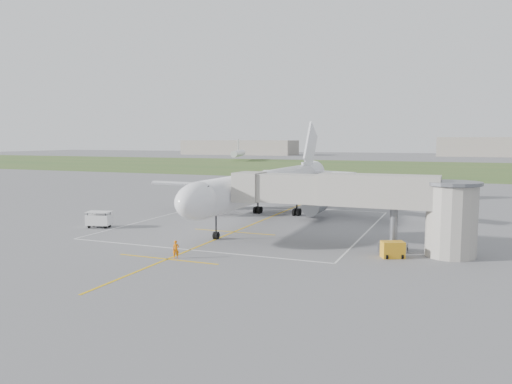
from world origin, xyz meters
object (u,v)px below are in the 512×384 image
at_px(baggage_cart, 99,219).
at_px(gpu_unit, 393,250).
at_px(airliner, 268,186).
at_px(ramp_worker_wing, 211,209).
at_px(ramp_worker_nose, 176,249).
at_px(jet_bridge, 369,200).

bearing_deg(baggage_cart, gpu_unit, -18.36).
distance_m(airliner, ramp_worker_wing, 8.87).
bearing_deg(ramp_worker_nose, jet_bridge, -1.16).
bearing_deg(baggage_cart, airliner, 27.24).
bearing_deg(ramp_worker_nose, baggage_cart, 114.44).
relative_size(airliner, baggage_cart, 15.07).
xyz_separation_m(airliner, ramp_worker_wing, (-8.15, -0.47, -3.47)).
xyz_separation_m(jet_bridge, baggage_cart, (-31.83, 0.06, -3.75)).
height_order(jet_bridge, ramp_worker_nose, jet_bridge).
xyz_separation_m(gpu_unit, ramp_worker_wing, (-26.42, 16.25, 0.20)).
bearing_deg(airliner, ramp_worker_nose, -88.68).
bearing_deg(baggage_cart, ramp_worker_nose, -45.21).
xyz_separation_m(airliner, ramp_worker_nose, (0.56, -24.23, -3.59)).
bearing_deg(ramp_worker_nose, ramp_worker_wing, 75.63).
bearing_deg(ramp_worker_wing, baggage_cart, 114.87).
distance_m(jet_bridge, ramp_worker_wing, 27.83).
bearing_deg(gpu_unit, ramp_worker_wing, 124.01).
bearing_deg(airliner, ramp_worker_wing, -176.69).
bearing_deg(ramp_worker_wing, gpu_unit, -156.64).
height_order(ramp_worker_nose, ramp_worker_wing, ramp_worker_wing).
xyz_separation_m(ramp_worker_nose, ramp_worker_wing, (-8.71, 23.76, 0.12)).
xyz_separation_m(baggage_cart, ramp_worker_nose, (16.66, -10.03, -0.19)).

